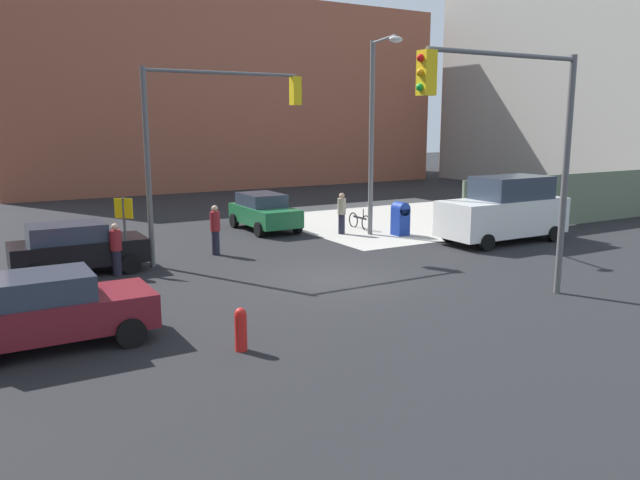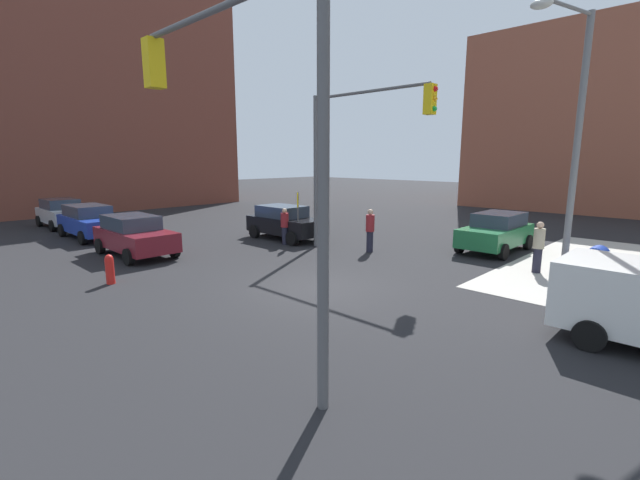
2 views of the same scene
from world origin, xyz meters
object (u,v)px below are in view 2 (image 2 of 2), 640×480
at_px(fire_hydrant, 110,269).
at_px(hatchback_silver, 62,213).
at_px(coupe_black, 285,222).
at_px(pedestrian_waiting, 285,226).
at_px(mailbox_blue, 595,269).
at_px(sedan_maroon, 134,235).
at_px(bicycle_at_crosswalk, 304,229).
at_px(traffic_signal_se_corner, 237,114).
at_px(pedestrian_crossing, 538,246).
at_px(pedestrian_walking_north, 370,230).
at_px(hatchback_blue, 90,221).
at_px(traffic_signal_nw_corner, 356,139).
at_px(bicycle_leaning_on_fence, 589,266).
at_px(sedan_green, 496,231).
at_px(street_lamp_corner, 572,130).

relative_size(fire_hydrant, hatchback_silver, 0.24).
distance_m(coupe_black, pedestrian_waiting, 1.40).
bearing_deg(mailbox_blue, fire_hydrant, -140.60).
distance_m(sedan_maroon, coupe_black, 6.87).
bearing_deg(bicycle_at_crosswalk, traffic_signal_se_corner, -48.52).
distance_m(mailbox_blue, pedestrian_waiting, 12.06).
bearing_deg(pedestrian_waiting, pedestrian_crossing, -46.74).
distance_m(hatchback_silver, pedestrian_walking_north, 18.18).
distance_m(traffic_signal_se_corner, bicycle_at_crosswalk, 14.65).
height_order(hatchback_blue, pedestrian_crossing, pedestrian_crossing).
distance_m(traffic_signal_nw_corner, traffic_signal_se_corner, 10.18).
xyz_separation_m(pedestrian_crossing, bicycle_leaning_on_fence, (1.40, 0.70, -0.58)).
relative_size(pedestrian_crossing, pedestrian_waiting, 1.07).
distance_m(sedan_green, hatchback_silver, 23.21).
relative_size(sedan_maroon, bicycle_leaning_on_fence, 2.40).
bearing_deg(sedan_green, traffic_signal_nw_corner, -131.24).
height_order(bicycle_leaning_on_fence, bicycle_at_crosswalk, same).
bearing_deg(bicycle_leaning_on_fence, pedestrian_crossing, -153.54).
bearing_deg(traffic_signal_nw_corner, hatchback_silver, -159.46).
height_order(sedan_maroon, coupe_black, same).
bearing_deg(pedestrian_crossing, bicycle_leaning_on_fence, 147.79).
height_order(traffic_signal_se_corner, mailbox_blue, traffic_signal_se_corner).
height_order(traffic_signal_nw_corner, street_lamp_corner, street_lamp_corner).
height_order(sedan_maroon, sedan_green, same).
xyz_separation_m(pedestrian_waiting, bicycle_at_crosswalk, (-1.00, 2.20, -0.52)).
bearing_deg(fire_hydrant, mailbox_blue, 39.40).
height_order(pedestrian_waiting, bicycle_leaning_on_fence, pedestrian_waiting).
height_order(street_lamp_corner, coupe_black, street_lamp_corner).
distance_m(pedestrian_walking_north, bicycle_leaning_on_fence, 7.88).
height_order(sedan_maroon, hatchback_silver, same).
distance_m(sedan_maroon, bicycle_at_crosswalk, 8.12).
bearing_deg(mailbox_blue, pedestrian_walking_north, 178.60).
distance_m(hatchback_silver, bicycle_at_crosswalk, 14.28).
bearing_deg(bicycle_leaning_on_fence, street_lamp_corner, -105.63).
xyz_separation_m(bicycle_leaning_on_fence, bicycle_at_crosswalk, (-12.40, -1.20, 0.00)).
xyz_separation_m(hatchback_blue, pedestrian_crossing, (18.19, 8.29, 0.08)).
bearing_deg(pedestrian_walking_north, street_lamp_corner, -72.28).
bearing_deg(street_lamp_corner, traffic_signal_se_corner, -104.82).
relative_size(pedestrian_walking_north, bicycle_leaning_on_fence, 1.04).
xyz_separation_m(fire_hydrant, bicycle_at_crosswalk, (-1.80, 10.20, -0.14)).
bearing_deg(bicycle_leaning_on_fence, sedan_maroon, -147.04).
bearing_deg(coupe_black, pedestrian_waiting, -42.34).
bearing_deg(bicycle_leaning_on_fence, pedestrian_waiting, -163.41).
xyz_separation_m(street_lamp_corner, pedestrian_waiting, (-10.91, -1.64, -3.84)).
height_order(hatchback_blue, bicycle_leaning_on_fence, hatchback_blue).
relative_size(coupe_black, bicycle_at_crosswalk, 2.32).
relative_size(hatchback_blue, coupe_black, 1.09).
relative_size(traffic_signal_nw_corner, pedestrian_walking_north, 3.58).
height_order(sedan_green, hatchback_silver, same).
bearing_deg(bicycle_leaning_on_fence, traffic_signal_se_corner, -104.94).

